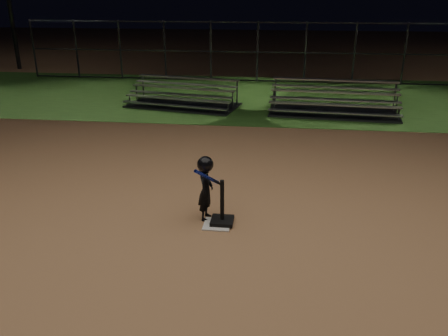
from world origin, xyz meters
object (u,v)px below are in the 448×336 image
at_px(bleacher_left, 183,101).
at_px(bleacher_right, 333,107).
at_px(child_batter, 206,186).
at_px(home_plate, 217,224).
at_px(batting_tee, 222,215).

xyz_separation_m(bleacher_left, bleacher_right, (4.98, -0.35, 0.02)).
bearing_deg(bleacher_left, child_batter, -63.97).
relative_size(home_plate, bleacher_right, 0.11).
relative_size(child_batter, bleacher_right, 0.28).
relative_size(home_plate, bleacher_left, 0.11).
distance_m(bleacher_left, bleacher_right, 5.00).
distance_m(batting_tee, bleacher_right, 8.24).
bearing_deg(home_plate, batting_tee, 40.03).
relative_size(child_batter, bleacher_left, 0.29).
xyz_separation_m(batting_tee, bleacher_left, (-2.35, 8.16, 0.02)).
relative_size(bleacher_left, bleacher_right, 0.95).
distance_m(batting_tee, bleacher_left, 8.49).
bearing_deg(bleacher_right, bleacher_left, -179.38).
bearing_deg(bleacher_right, home_plate, -104.38).
height_order(child_batter, bleacher_left, child_batter).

